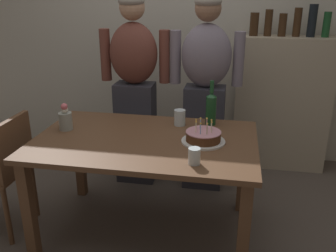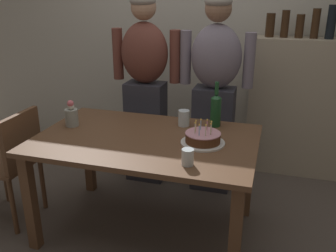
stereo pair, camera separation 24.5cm
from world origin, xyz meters
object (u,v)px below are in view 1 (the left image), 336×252
Objects in this scene: wine_bottle at (211,108)px; flower_vase at (65,118)px; water_glass_near at (194,156)px; dining_chair at (5,166)px; person_woman_cardigan at (205,92)px; birthday_cake at (203,137)px; water_glass_far at (180,118)px; person_man_bearded at (135,89)px.

wine_bottle reaches higher than flower_vase.
dining_chair is (-1.37, 0.18, -0.27)m from water_glass_near.
water_glass_near is at bearing 82.67° from dining_chair.
wine_bottle is 1.54m from dining_chair.
dining_chair is at bearing -151.85° from flower_vase.
person_woman_cardigan is (-0.04, 1.10, 0.09)m from water_glass_near.
birthday_cake is 0.33m from water_glass_near.
wine_bottle reaches higher than birthday_cake.
dining_chair is at bearing -159.26° from water_glass_far.
dining_chair is at bearing -160.21° from wine_bottle.
person_woman_cardigan is at bearing 101.02° from wine_bottle.
person_woman_cardigan reaches higher than wine_bottle.
birthday_cake is at bearing 96.35° from dining_chair.
water_glass_far is 0.07× the size of person_woman_cardigan.
wine_bottle is at bearing 86.42° from water_glass_near.
water_glass_near is 1.40m from dining_chair.
person_woman_cardigan is at bearing 37.27° from flower_vase.
person_man_bearded is (-0.69, 0.41, 0.00)m from wine_bottle.
person_man_bearded is at bearing 142.24° from dining_chair.
birthday_cake reaches higher than dining_chair.
water_glass_near is at bearing 120.72° from person_man_bearded.
water_glass_far is at bearing 73.17° from person_woman_cardigan.
wine_bottle reaches higher than dining_chair.
flower_vase is 0.12× the size of person_man_bearded.
water_glass_far is at bearing 124.57° from birthday_cake.
person_man_bearded is (-0.47, 0.47, 0.08)m from water_glass_far.
person_man_bearded and person_woman_cardigan have the same top height.
wine_bottle is at bearing 109.79° from dining_chair.
wine_bottle reaches higher than water_glass_near.
person_woman_cardigan is 1.66m from dining_chair.
water_glass_near is at bearing 91.99° from person_woman_cardigan.
person_woman_cardigan is (-0.08, 0.41, 0.00)m from wine_bottle.
person_woman_cardigan is (-0.06, 0.77, 0.10)m from birthday_cake.
water_glass_near is 1.05m from flower_vase.
person_man_bearded reaches higher than birthday_cake.
flower_vase is (-0.99, 0.06, 0.05)m from birthday_cake.
water_glass_far is 0.13× the size of dining_chair.
water_glass_near is 1.10m from person_woman_cardigan.
person_man_bearded reaches higher than wine_bottle.
person_woman_cardigan reaches higher than birthday_cake.
person_woman_cardigan is at bearing 91.99° from water_glass_near.
flower_vase reaches higher than dining_chair.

